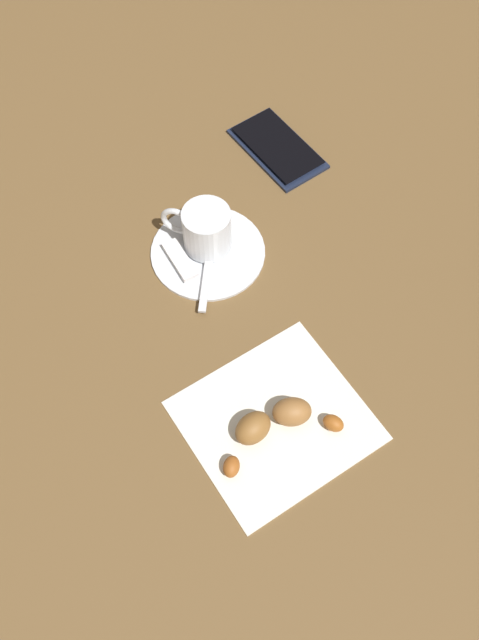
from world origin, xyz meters
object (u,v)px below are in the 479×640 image
Objects in this scene: saucer at (208,251)px; espresso_cup at (205,229)px; sugar_packet at (180,260)px; cell_phone at (277,147)px; teaspoon at (210,249)px; croissant at (274,423)px; napkin at (276,420)px.

espresso_cup is (0.01, -0.00, 0.03)m from saucer.
espresso_cup is at bearing 101.23° from sugar_packet.
espresso_cup is at bearing 110.39° from cell_phone.
teaspoon is 0.75× the size of croissant.
saucer is at bearing 88.49° from sugar_packet.
espresso_cup is at bearing -13.72° from teaspoon.
sugar_packet is 0.44× the size of croissant.
saucer is at bearing -20.29° from napkin.
espresso_cup is 0.78× the size of teaspoon.
teaspoon reaches higher than napkin.
sugar_packet is 0.24m from croissant.
cell_phone is (0.07, -0.21, -0.01)m from sugar_packet.
cell_phone reaches higher than napkin.
saucer is 0.03m from espresso_cup.
teaspoon is at bearing -156.41° from saucer.
sugar_packet reaches higher than cell_phone.
espresso_cup is 0.44× the size of napkin.
sugar_packet is at bearing 106.93° from cell_phone.
espresso_cup is 1.33× the size of sugar_packet.
croissant reaches higher than sugar_packet.
croissant reaches higher than teaspoon.
napkin is at bearing 159.46° from espresso_cup.
teaspoon is (-0.01, 0.00, -0.03)m from espresso_cup.
teaspoon is 0.76× the size of cell_phone.
napkin is (-0.23, 0.08, -0.04)m from espresso_cup.
espresso_cup is 0.03m from teaspoon.
croissant reaches higher than cell_phone.
saucer is 1.01× the size of croissant.
teaspoon is at bearing -20.89° from napkin.
cell_phone is at bearing -41.90° from croissant.
sugar_packet is (0.01, 0.04, 0.00)m from teaspoon.
sugar_packet is at bearing 91.11° from espresso_cup.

